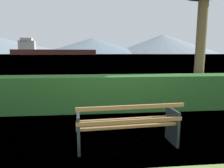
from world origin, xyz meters
TOP-DOWN VIEW (x-y plane):
  - ground_plane at (0.00, 0.00)m, footprint 1400.00×1400.00m
  - water_surface at (0.00, 309.23)m, footprint 620.00×620.00m
  - park_bench at (0.00, -0.06)m, footprint 1.90×0.70m
  - hedge_row at (0.00, 2.44)m, footprint 13.30×0.85m
  - cargo_ship_large at (-50.31, 227.32)m, footprint 92.40×23.47m
  - distant_hills at (-72.51, 587.28)m, footprint 840.19×426.80m

SIDE VIEW (x-z plane):
  - ground_plane at x=0.00m, z-range 0.00..0.00m
  - water_surface at x=0.00m, z-range 0.00..0.00m
  - park_bench at x=0.00m, z-range 0.00..0.86m
  - hedge_row at x=0.00m, z-range 0.00..1.06m
  - cargo_ship_large at x=-50.31m, z-range -3.98..14.08m
  - distant_hills at x=-72.51m, z-range -3.31..52.46m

